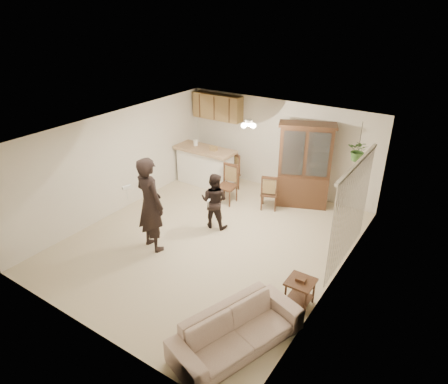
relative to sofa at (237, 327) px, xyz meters
The scene contains 23 objects.
floor 3.05m from the sofa, 133.06° to the left, with size 6.50×6.50×0.00m, color #C2B293.
ceiling 3.71m from the sofa, 133.06° to the left, with size 5.50×6.50×0.02m, color silver.
wall_back 5.91m from the sofa, 110.74° to the left, with size 5.50×0.02×2.50m, color beige.
wall_front 2.48m from the sofa, 153.43° to the right, with size 5.50×0.02×2.50m, color beige.
wall_left 5.38m from the sofa, 155.32° to the left, with size 0.02×6.50×2.50m, color beige.
wall_right 2.48m from the sofa, 72.92° to the left, with size 0.02×6.50×2.50m, color beige.
breakfast_bar 6.02m from the sofa, 130.65° to the left, with size 1.60×0.55×1.00m, color white.
bar_top 6.06m from the sofa, 130.65° to the left, with size 1.75×0.70×0.08m, color tan.
upper_cabinets 6.83m from the sofa, 126.91° to the left, with size 1.50×0.34×0.70m, color olive.
vertical_blinds 3.26m from the sofa, 78.38° to the left, with size 0.06×2.30×2.10m, color beige, non-canonical shape.
ceiling_fixture 4.39m from the sofa, 118.70° to the left, with size 0.36×0.36×0.20m, color #FDE3BE, non-canonical shape.
hanging_plant 4.85m from the sofa, 87.14° to the left, with size 0.43×0.37×0.48m, color #2E5D25.
plant_cord 4.96m from the sofa, 87.14° to the left, with size 0.01×0.01×0.65m, color black.
sofa is the anchor object (origin of this frame).
adult 3.27m from the sofa, 155.86° to the left, with size 0.66×0.43×1.80m, color black.
child 3.65m from the sofa, 130.35° to the left, with size 0.66×0.51×1.35m, color black.
china_hutch 5.10m from the sofa, 102.65° to the left, with size 1.47×1.02×2.17m.
side_table 1.45m from the sofa, 73.23° to the left, with size 0.47×0.47×0.57m.
chair_bar 4.82m from the sofa, 125.11° to the left, with size 0.48×0.48×1.03m.
chair_hutch_left 5.70m from the sofa, 123.94° to the left, with size 0.62×0.62×1.01m.
chair_hutch_right 4.61m from the sofa, 111.73° to the left, with size 0.55×0.55×0.95m.
controller_adult 3.40m from the sofa, 164.45° to the left, with size 0.06×0.18×0.06m, color white.
controller_child 3.39m from the sofa, 132.88° to the left, with size 0.04×0.12×0.04m, color white.
Camera 1 is at (4.41, -6.09, 4.86)m, focal length 32.00 mm.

